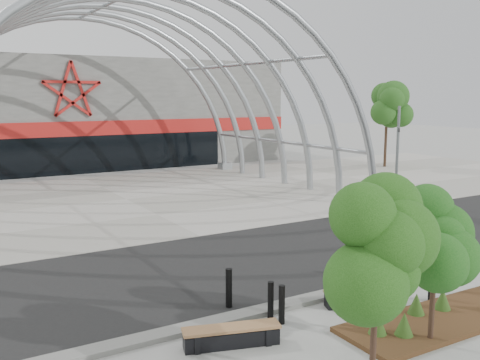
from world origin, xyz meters
TOP-DOWN VIEW (x-y plane):
  - ground at (0.00, 0.00)m, footprint 140.00×140.00m
  - road at (0.00, 3.50)m, footprint 140.00×7.00m
  - forecourt at (0.00, 15.50)m, footprint 60.00×17.00m
  - kerb at (0.00, -0.25)m, footprint 60.00×0.50m
  - arena_building at (0.00, 33.45)m, footprint 34.00×15.24m
  - vault_canopy at (0.00, 15.50)m, footprint 20.80×15.80m
  - planting_bed at (1.73, -2.85)m, footprint 5.93×1.90m
  - signal_pole at (10.98, 7.53)m, footprint 0.19×0.68m
  - street_tree_0 at (-1.93, -4.06)m, footprint 1.61×1.61m
  - street_tree_1 at (0.38, -3.47)m, footprint 1.46×1.46m
  - bench_0 at (-3.42, -1.40)m, footprint 2.15×1.05m
  - bench_1 at (0.56, -1.15)m, footprint 1.98×1.07m
  - bollard_0 at (-2.43, 0.45)m, footprint 0.16×0.16m
  - bollard_1 at (-1.89, -0.63)m, footprint 0.15×0.15m
  - bollard_2 at (-1.84, -1.01)m, footprint 0.15×0.15m
  - bollard_3 at (2.58, -0.21)m, footprint 0.16×0.16m
  - bollard_4 at (2.33, -1.84)m, footprint 0.14×0.14m
  - bg_tree_1 at (21.00, 18.00)m, footprint 2.70×2.70m

SIDE VIEW (x-z plane):
  - ground at x=0.00m, z-range 0.00..0.00m
  - road at x=0.00m, z-range 0.00..0.02m
  - vault_canopy at x=0.00m, z-range -10.16..10.20m
  - forecourt at x=0.00m, z-range 0.00..0.04m
  - kerb at x=0.00m, z-range 0.00..0.12m
  - planting_bed at x=1.73m, z-range -0.16..0.46m
  - bench_1 at x=0.56m, z-range -0.01..0.40m
  - bench_0 at x=-3.42m, z-range -0.01..0.44m
  - bollard_4 at x=2.33m, z-range 0.00..0.87m
  - bollard_1 at x=-1.89m, z-range 0.00..0.92m
  - bollard_2 at x=-1.84m, z-range 0.00..0.94m
  - bollard_0 at x=-2.43m, z-range 0.00..1.02m
  - bollard_3 at x=2.58m, z-range 0.00..1.03m
  - street_tree_1 at x=0.38m, z-range 0.75..4.20m
  - signal_pole at x=10.98m, z-range 0.11..4.94m
  - street_tree_0 at x=-1.93m, z-range 0.80..4.48m
  - arena_building at x=0.00m, z-range -0.01..7.99m
  - bg_tree_1 at x=21.00m, z-range 1.29..7.20m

